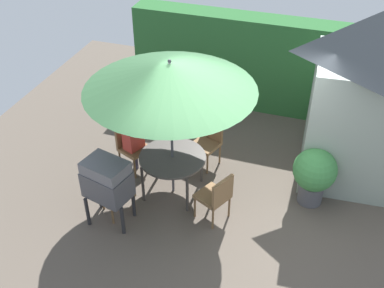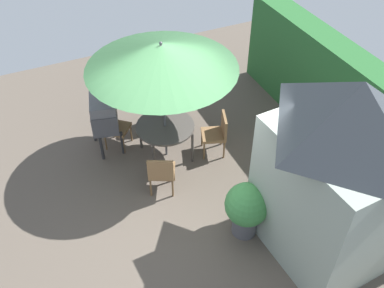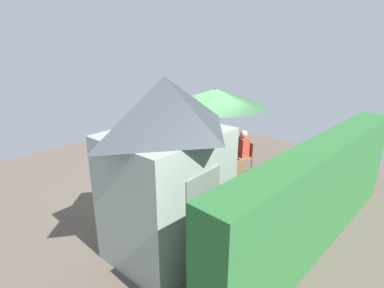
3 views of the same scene
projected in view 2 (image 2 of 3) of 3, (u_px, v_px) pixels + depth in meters
name	position (u px, v px, depth m)	size (l,w,h in m)	color
ground_plane	(179.00, 192.00, 8.17)	(11.00, 11.00, 0.00)	brown
hedge_backdrop	(342.00, 101.00, 8.56)	(6.12, 0.61, 2.05)	#28602D
garden_shed	(337.00, 173.00, 6.25)	(2.19, 1.81, 3.20)	gray
patio_table	(165.00, 128.00, 8.47)	(1.14, 1.14, 0.76)	#47423D
patio_umbrella	(161.00, 57.00, 7.41)	(2.69, 2.69, 2.56)	#4C4C51
bbq_grill	(104.00, 114.00, 8.54)	(0.80, 0.65, 1.20)	#47474C
chair_near_shed	(166.00, 103.00, 9.36)	(0.61, 0.60, 0.90)	olive
chair_far_side	(113.00, 125.00, 8.82)	(0.65, 0.65, 0.90)	olive
chair_toward_hedge	(161.00, 171.00, 7.83)	(0.62, 0.62, 0.90)	olive
chair_toward_house	(218.00, 132.00, 8.65)	(0.59, 0.59, 0.90)	olive
potted_plant_by_shed	(247.00, 207.00, 7.10)	(0.73, 0.73, 1.05)	#4C4C51
person_in_red	(166.00, 95.00, 9.12)	(0.35, 0.41, 1.26)	#CC3D33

